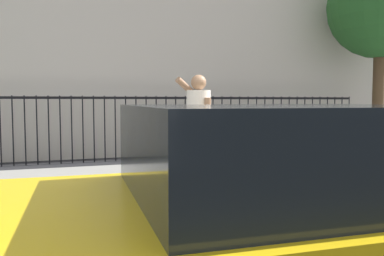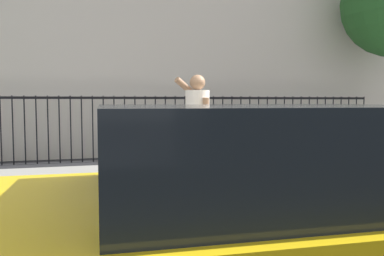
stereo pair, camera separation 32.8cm
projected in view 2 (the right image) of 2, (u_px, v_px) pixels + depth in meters
The scene contains 6 objects.
ground_plane at pixel (257, 236), 4.30m from camera, with size 60.00×60.00×0.00m, color black.
sidewalk at pixel (201, 187), 6.42m from camera, with size 28.00×4.40×0.15m, color gray.
iron_fence at pixel (160, 119), 9.92m from camera, with size 12.03×0.04×1.60m.
taxi_yellow at pixel (288, 224), 2.47m from camera, with size 4.26×1.97×1.45m.
pedestrian_on_phone at pixel (199, 125), 5.55m from camera, with size 0.53×0.72×1.70m.
street_bench at pixel (318, 139), 8.53m from camera, with size 1.60×0.45×0.95m.
Camera 2 is at (-1.77, -3.88, 1.48)m, focal length 36.81 mm.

